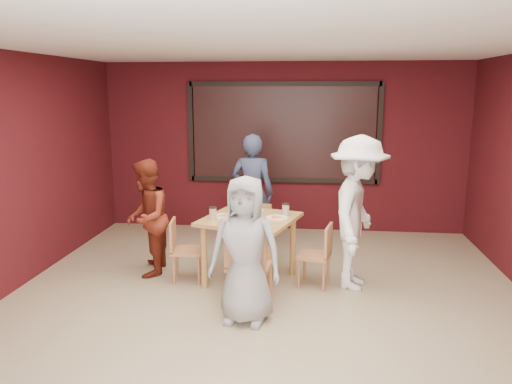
# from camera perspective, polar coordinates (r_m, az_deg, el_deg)

# --- Properties ---
(floor) EXTENTS (7.00, 7.00, 0.00)m
(floor) POSITION_cam_1_polar(r_m,az_deg,el_deg) (5.37, 0.60, -14.33)
(floor) COLOR tan
(floor) RESTS_ON ground
(window_blinds) EXTENTS (3.00, 0.02, 1.50)m
(window_blinds) POSITION_cam_1_polar(r_m,az_deg,el_deg) (8.30, 3.12, 6.78)
(window_blinds) COLOR black
(dining_table) EXTENTS (1.30, 1.30, 0.97)m
(dining_table) POSITION_cam_1_polar(r_m,az_deg,el_deg) (6.12, -0.71, -3.88)
(dining_table) COLOR #BB854C
(dining_table) RESTS_ON floor
(chair_front) EXTENTS (0.50, 0.50, 0.94)m
(chair_front) POSITION_cam_1_polar(r_m,az_deg,el_deg) (5.42, -0.93, -8.02)
(chair_front) COLOR #BC7849
(chair_front) RESTS_ON floor
(chair_back) EXTENTS (0.48, 0.48, 0.80)m
(chair_back) POSITION_cam_1_polar(r_m,az_deg,el_deg) (6.90, -0.06, -4.31)
(chair_back) COLOR #BC7849
(chair_back) RESTS_ON floor
(chair_left) EXTENTS (0.42, 0.42, 0.78)m
(chair_left) POSITION_cam_1_polar(r_m,az_deg,el_deg) (6.29, -8.50, -6.18)
(chair_left) COLOR #BC7849
(chair_left) RESTS_ON floor
(chair_right) EXTENTS (0.44, 0.44, 0.77)m
(chair_right) POSITION_cam_1_polar(r_m,az_deg,el_deg) (6.08, 7.28, -6.80)
(chair_right) COLOR #BC7849
(chair_right) RESTS_ON floor
(diner_front) EXTENTS (0.80, 0.58, 1.52)m
(diner_front) POSITION_cam_1_polar(r_m,az_deg,el_deg) (5.07, -1.23, -6.67)
(diner_front) COLOR #9F9F9F
(diner_front) RESTS_ON floor
(diner_back) EXTENTS (0.68, 0.48, 1.73)m
(diner_back) POSITION_cam_1_polar(r_m,az_deg,el_deg) (7.32, -0.42, -0.06)
(diner_back) COLOR #323B59
(diner_back) RESTS_ON floor
(diner_left) EXTENTS (0.66, 0.80, 1.50)m
(diner_left) POSITION_cam_1_polar(r_m,az_deg,el_deg) (6.52, -12.41, -2.89)
(diner_left) COLOR maroon
(diner_left) RESTS_ON floor
(diner_right) EXTENTS (0.94, 1.31, 1.84)m
(diner_right) POSITION_cam_1_polar(r_m,az_deg,el_deg) (6.02, 11.56, -2.38)
(diner_right) COLOR white
(diner_right) RESTS_ON floor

